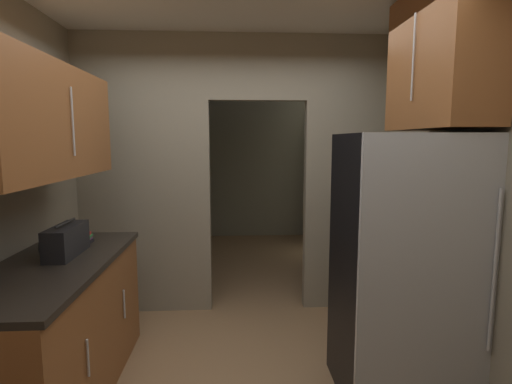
% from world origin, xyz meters
% --- Properties ---
extents(kitchen_partition, '(3.01, 0.12, 2.70)m').
position_xyz_m(kitchen_partition, '(-0.07, 1.59, 1.45)').
color(kitchen_partition, gray).
rests_on(kitchen_partition, ground).
extents(adjoining_room_shell, '(3.01, 3.18, 2.70)m').
position_xyz_m(adjoining_room_shell, '(0.00, 3.66, 1.35)').
color(adjoining_room_shell, gray).
rests_on(adjoining_room_shell, ground).
extents(refrigerator, '(0.84, 0.71, 1.74)m').
position_xyz_m(refrigerator, '(1.11, 0.15, 0.87)').
color(refrigerator, black).
rests_on(refrigerator, ground).
extents(lower_cabinet_run, '(0.68, 1.68, 0.93)m').
position_xyz_m(lower_cabinet_run, '(-1.17, 0.19, 0.47)').
color(lower_cabinet_run, brown).
rests_on(lower_cabinet_run, ground).
extents(upper_cabinet_counterside, '(0.36, 1.51, 0.69)m').
position_xyz_m(upper_cabinet_counterside, '(-1.17, 0.19, 1.82)').
color(upper_cabinet_counterside, brown).
extents(upper_cabinet_fridgeside, '(0.36, 0.93, 0.91)m').
position_xyz_m(upper_cabinet_fridgeside, '(1.33, 0.25, 2.23)').
color(upper_cabinet_fridgeside, brown).
extents(boombox, '(0.16, 0.43, 0.23)m').
position_xyz_m(boombox, '(-1.14, 0.36, 1.03)').
color(boombox, black).
rests_on(boombox, lower_cabinet_run).
extents(book_stack, '(0.14, 0.17, 0.08)m').
position_xyz_m(book_stack, '(-1.15, 0.66, 0.97)').
color(book_stack, black).
rests_on(book_stack, lower_cabinet_run).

